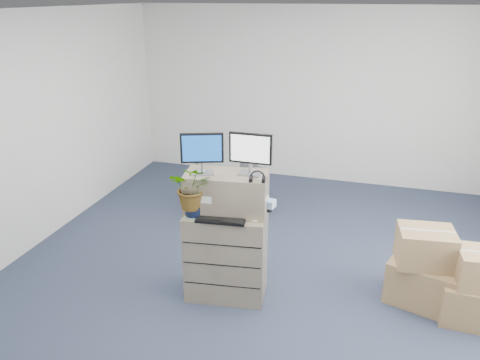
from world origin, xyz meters
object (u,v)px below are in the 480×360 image
at_px(filing_cabinet_lower, 226,254).
at_px(monitor_right, 250,152).
at_px(potted_plant, 193,193).
at_px(office_chair, 231,185).
at_px(keyboard, 221,219).
at_px(monitor_left, 202,151).
at_px(water_bottle, 239,201).

bearing_deg(filing_cabinet_lower, monitor_right, 15.47).
height_order(potted_plant, office_chair, potted_plant).
bearing_deg(keyboard, office_chair, 99.21).
height_order(monitor_left, keyboard, monitor_left).
distance_m(monitor_left, keyboard, 0.67).
xyz_separation_m(monitor_left, office_chair, (-0.32, 1.94, -1.16)).
distance_m(monitor_right, keyboard, 0.70).
bearing_deg(monitor_left, water_bottle, -2.44).
relative_size(monitor_right, water_bottle, 2.03).
relative_size(filing_cabinet_lower, keyboard, 1.96).
xyz_separation_m(monitor_right, potted_plant, (-0.50, -0.24, -0.38)).
relative_size(monitor_left, keyboard, 0.85).
distance_m(filing_cabinet_lower, monitor_right, 1.12).
xyz_separation_m(water_bottle, potted_plant, (-0.39, -0.24, 0.14)).
bearing_deg(office_chair, monitor_left, 55.00).
bearing_deg(office_chair, filing_cabinet_lower, 61.43).
distance_m(filing_cabinet_lower, monitor_left, 1.12).
height_order(filing_cabinet_lower, potted_plant, potted_plant).
bearing_deg(water_bottle, monitor_right, 2.44).
relative_size(keyboard, office_chair, 0.59).
bearing_deg(water_bottle, office_chair, 109.64).
distance_m(monitor_right, potted_plant, 0.67).
xyz_separation_m(monitor_right, water_bottle, (-0.11, -0.00, -0.53)).
bearing_deg(keyboard, potted_plant, 171.60).
relative_size(filing_cabinet_lower, water_bottle, 4.57).
bearing_deg(filing_cabinet_lower, monitor_left, 176.35).
height_order(filing_cabinet_lower, monitor_right, monitor_right).
bearing_deg(potted_plant, monitor_right, 26.01).
relative_size(water_bottle, office_chair, 0.25).
bearing_deg(potted_plant, monitor_left, 69.14).
distance_m(keyboard, potted_plant, 0.37).
relative_size(monitor_left, monitor_right, 0.98).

